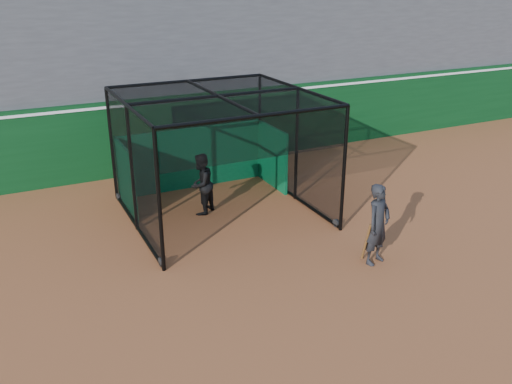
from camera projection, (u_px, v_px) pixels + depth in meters
name	position (u px, v px, depth m)	size (l,w,h in m)	color
ground	(296.00, 283.00, 11.66)	(120.00, 120.00, 0.00)	#96522B
outfield_wall	(171.00, 131.00, 18.27)	(50.00, 0.50, 2.50)	#0A3A16
grandstand	(135.00, 24.00, 20.24)	(50.00, 7.85, 8.95)	#4C4C4F
batting_cage	(220.00, 157.00, 14.53)	(4.84, 4.82, 3.29)	black
batter	(201.00, 184.00, 14.81)	(0.84, 0.65, 1.72)	black
on_deck_player	(378.00, 224.00, 12.18)	(0.81, 0.66, 1.91)	black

